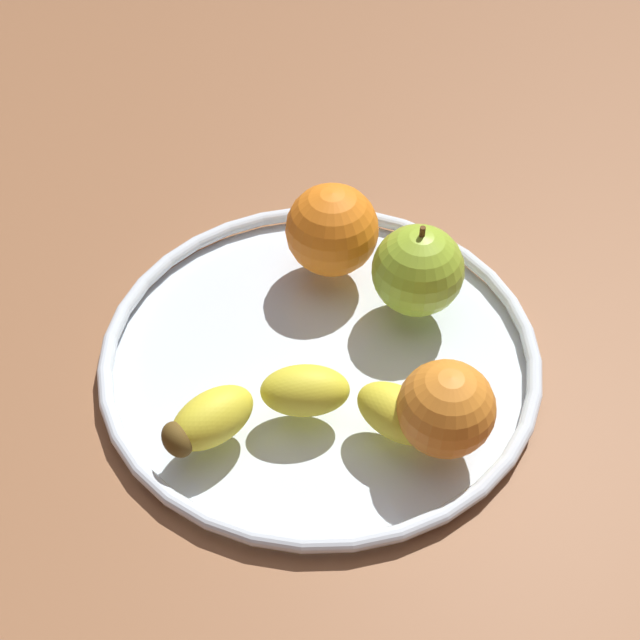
# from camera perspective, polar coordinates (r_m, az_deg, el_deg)

# --- Properties ---
(ground_plane) EXTENTS (1.60, 1.60, 0.04)m
(ground_plane) POSITION_cam_1_polar(r_m,az_deg,el_deg) (0.70, 0.00, -3.79)
(ground_plane) COLOR brown
(fruit_bowl) EXTENTS (0.35, 0.35, 0.02)m
(fruit_bowl) POSITION_cam_1_polar(r_m,az_deg,el_deg) (0.68, 0.00, -2.23)
(fruit_bowl) COLOR silver
(fruit_bowl) RESTS_ON ground_plane
(banana) EXTENTS (0.20, 0.10, 0.04)m
(banana) POSITION_cam_1_polar(r_m,az_deg,el_deg) (0.61, -1.38, -5.91)
(banana) COLOR yellow
(banana) RESTS_ON fruit_bowl
(apple) EXTENTS (0.07, 0.07, 0.08)m
(apple) POSITION_cam_1_polar(r_m,az_deg,el_deg) (0.68, 6.54, 3.30)
(apple) COLOR #95BC2F
(apple) RESTS_ON fruit_bowl
(orange_front_left) EXTENTS (0.08, 0.08, 0.08)m
(orange_front_left) POSITION_cam_1_polar(r_m,az_deg,el_deg) (0.71, 0.81, 6.02)
(orange_front_left) COLOR orange
(orange_front_left) RESTS_ON fruit_bowl
(orange_back_left) EXTENTS (0.07, 0.07, 0.07)m
(orange_back_left) POSITION_cam_1_polar(r_m,az_deg,el_deg) (0.59, 8.39, -5.87)
(orange_back_left) COLOR orange
(orange_back_left) RESTS_ON fruit_bowl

